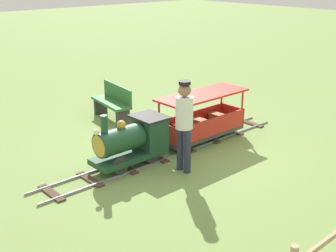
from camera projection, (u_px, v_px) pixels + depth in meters
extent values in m
plane|color=#75934C|center=(180.00, 149.00, 8.76)|extent=(60.00, 60.00, 0.00)
cube|color=gray|center=(177.00, 155.00, 8.42)|extent=(0.03, 5.70, 0.04)
cube|color=gray|center=(162.00, 148.00, 8.72)|extent=(0.03, 5.70, 0.04)
cube|color=#4C3828|center=(250.00, 123.00, 10.14)|extent=(0.68, 0.14, 0.03)
cube|color=#4C3828|center=(230.00, 130.00, 9.69)|extent=(0.68, 0.14, 0.03)
cube|color=#4C3828|center=(207.00, 138.00, 9.24)|extent=(0.68, 0.14, 0.03)
cube|color=#4C3828|center=(182.00, 147.00, 8.80)|extent=(0.68, 0.14, 0.03)
cube|color=#4C3828|center=(155.00, 157.00, 8.35)|extent=(0.68, 0.14, 0.03)
cube|color=#4C3828|center=(124.00, 167.00, 7.90)|extent=(0.68, 0.14, 0.03)
cube|color=#4C3828|center=(90.00, 179.00, 7.46)|extent=(0.68, 0.14, 0.03)
cube|color=#4C3828|center=(52.00, 193.00, 7.01)|extent=(0.68, 0.14, 0.03)
cube|color=#1E472D|center=(129.00, 156.00, 7.91)|extent=(0.56, 1.40, 0.10)
cylinder|color=#1E472D|center=(120.00, 140.00, 7.67)|extent=(0.44, 0.85, 0.44)
cylinder|color=#B7932D|center=(99.00, 146.00, 7.40)|extent=(0.37, 0.02, 0.37)
cylinder|color=#1E472D|center=(104.00, 124.00, 7.36)|extent=(0.12, 0.12, 0.30)
sphere|color=#B7932D|center=(121.00, 125.00, 7.61)|extent=(0.16, 0.16, 0.16)
cube|color=#1E472D|center=(150.00, 132.00, 8.10)|extent=(0.56, 0.45, 0.55)
cube|color=black|center=(149.00, 117.00, 8.00)|extent=(0.64, 0.53, 0.04)
sphere|color=#F2EAB2|center=(96.00, 132.00, 7.29)|extent=(0.10, 0.10, 0.10)
cylinder|color=#2D2D2D|center=(121.00, 165.00, 7.54)|extent=(0.05, 0.32, 0.32)
cylinder|color=#2D2D2D|center=(106.00, 158.00, 7.85)|extent=(0.05, 0.32, 0.32)
cylinder|color=#2D2D2D|center=(152.00, 155.00, 7.98)|extent=(0.05, 0.32, 0.32)
cylinder|color=#2D2D2D|center=(137.00, 148.00, 8.29)|extent=(0.05, 0.32, 0.32)
cube|color=#3F3F3F|center=(202.00, 133.00, 9.08)|extent=(0.64, 1.90, 0.08)
cube|color=red|center=(213.00, 127.00, 8.80)|extent=(0.04, 1.90, 0.35)
cube|color=red|center=(192.00, 119.00, 9.22)|extent=(0.04, 1.90, 0.35)
cube|color=red|center=(168.00, 134.00, 8.43)|extent=(0.64, 0.04, 0.35)
cube|color=red|center=(232.00, 113.00, 9.59)|extent=(0.64, 0.04, 0.35)
cylinder|color=red|center=(179.00, 127.00, 8.17)|extent=(0.04, 0.04, 0.75)
cylinder|color=red|center=(159.00, 120.00, 8.58)|extent=(0.04, 0.04, 0.75)
cylinder|color=red|center=(242.00, 108.00, 9.30)|extent=(0.04, 0.04, 0.75)
cylinder|color=red|center=(221.00, 102.00, 9.71)|extent=(0.04, 0.04, 0.75)
cube|color=red|center=(203.00, 95.00, 8.81)|extent=(0.74, 2.00, 0.04)
cube|color=olive|center=(219.00, 120.00, 9.36)|extent=(0.48, 0.20, 0.24)
cube|color=olive|center=(202.00, 125.00, 9.03)|extent=(0.48, 0.20, 0.24)
cube|color=olive|center=(183.00, 132.00, 8.69)|extent=(0.48, 0.20, 0.24)
cylinder|color=#262626|center=(186.00, 145.00, 8.52)|extent=(0.04, 0.24, 0.24)
cylinder|color=#262626|center=(170.00, 139.00, 8.82)|extent=(0.04, 0.24, 0.24)
cylinder|color=#262626|center=(231.00, 129.00, 9.35)|extent=(0.04, 0.24, 0.24)
cylinder|color=#262626|center=(216.00, 124.00, 9.66)|extent=(0.04, 0.24, 0.24)
cylinder|color=#282D47|center=(187.00, 151.00, 7.61)|extent=(0.12, 0.12, 0.80)
cylinder|color=#282D47|center=(180.00, 148.00, 7.74)|extent=(0.12, 0.12, 0.80)
cylinder|color=white|center=(184.00, 113.00, 7.45)|extent=(0.30, 0.30, 0.55)
sphere|color=#936B4C|center=(185.00, 90.00, 7.32)|extent=(0.22, 0.22, 0.22)
cylinder|color=black|center=(185.00, 83.00, 7.27)|extent=(0.20, 0.20, 0.06)
cube|color=#2D6B33|center=(111.00, 103.00, 10.26)|extent=(1.34, 0.58, 0.06)
cube|color=#2D6B33|center=(117.00, 93.00, 10.29)|extent=(1.29, 0.22, 0.40)
cube|color=#333333|center=(123.00, 118.00, 9.88)|extent=(0.12, 0.33, 0.42)
cube|color=#333333|center=(101.00, 105.00, 10.78)|extent=(0.12, 0.33, 0.42)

